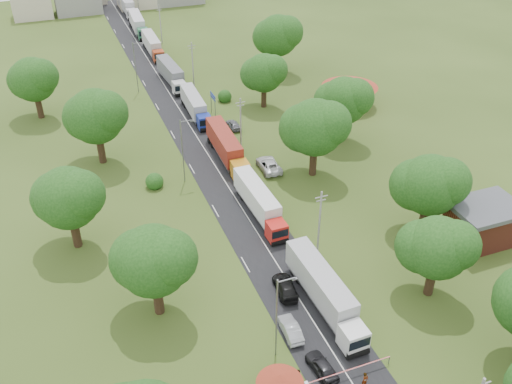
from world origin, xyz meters
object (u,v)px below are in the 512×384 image
guard_booth (280,384)px  car_lane_mid (290,329)px  car_lane_front (322,366)px  boom_barrier (336,375)px  info_sign (213,99)px  truck_0 (324,291)px  pedestrian_near (365,381)px

guard_booth → car_lane_mid: bearing=59.0°
car_lane_front → boom_barrier: bearing=111.1°
boom_barrier → car_lane_front: 1.69m
guard_booth → car_lane_front: bearing=16.4°
info_sign → car_lane_mid: 53.68m
info_sign → truck_0: 50.67m
truck_0 → pedestrian_near: truck_0 is taller
car_lane_front → car_lane_mid: car_lane_front is taller
truck_0 → car_lane_mid: bearing=-154.2°
boom_barrier → car_lane_mid: bearing=103.2°
guard_booth → truck_0: size_ratio=0.29×
boom_barrier → car_lane_mid: 7.19m
boom_barrier → info_sign: (6.56, 60.00, 2.11)m
guard_booth → car_lane_mid: guard_booth is taller
guard_booth → car_lane_front: 5.50m
boom_barrier → pedestrian_near: size_ratio=4.82×
truck_0 → pedestrian_near: 11.17m
guard_booth → truck_0: truck_0 is taller
boom_barrier → car_lane_front: car_lane_front is taller
boom_barrier → pedestrian_near: (2.17, -1.60, 0.07)m
car_lane_mid → boom_barrier: bearing=106.4°
guard_booth → car_lane_mid: 8.29m
truck_0 → car_lane_front: (-4.14, -7.94, -1.50)m
car_lane_mid → car_lane_front: bearing=102.4°
boom_barrier → guard_booth: size_ratio=2.10×
info_sign → car_lane_front: info_sign is taller
truck_0 → car_lane_front: size_ratio=3.54×
car_lane_mid → pedestrian_near: bearing=117.1°
boom_barrier → car_lane_front: (-0.75, 1.50, -0.16)m
info_sign → pedestrian_near: (-4.39, -61.60, -2.04)m
info_sign → boom_barrier: bearing=-96.2°
boom_barrier → truck_0: truck_0 is taller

